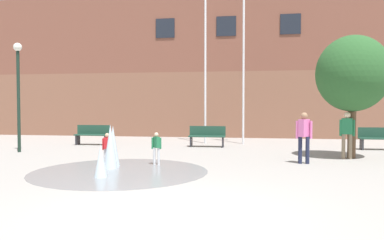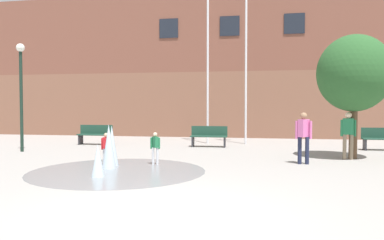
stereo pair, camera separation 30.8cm
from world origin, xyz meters
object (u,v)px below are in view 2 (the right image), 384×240
object	(u,v)px
park_bench_under_left_flagpole	(95,134)
child_with_pink_shirt	(106,146)
teen_by_trashcan	(348,132)
adult_near_bench	(304,134)
flagpole_right	(247,54)
park_bench_center	(209,136)
lamp_post_left_lane	(21,82)
street_tree_near_building	(354,74)
child_in_fountain	(155,146)
park_bench_far_right	(383,138)
flagpole_left	(208,51)

from	to	relation	value
park_bench_under_left_flagpole	child_with_pink_shirt	size ratio (longest dim) A/B	1.62
park_bench_under_left_flagpole	teen_by_trashcan	world-z (taller)	teen_by_trashcan
child_with_pink_shirt	adult_near_bench	bearing A→B (deg)	-11.27
park_bench_under_left_flagpole	flagpole_right	distance (m)	8.00
park_bench_center	park_bench_under_left_flagpole	bearing A→B (deg)	179.75
flagpole_right	lamp_post_left_lane	bearing A→B (deg)	-151.91
park_bench_center	street_tree_near_building	world-z (taller)	street_tree_near_building
park_bench_under_left_flagpole	flagpole_right	size ratio (longest dim) A/B	0.20
park_bench_center	child_in_fountain	bearing A→B (deg)	-100.17
park_bench_far_right	child_with_pink_shirt	bearing A→B (deg)	-148.74
teen_by_trashcan	park_bench_center	bearing A→B (deg)	-12.09
teen_by_trashcan	flagpole_left	distance (m)	7.86
teen_by_trashcan	flagpole_left	bearing A→B (deg)	-21.91
child_with_pink_shirt	flagpole_left	size ratio (longest dim) A/B	0.12
child_with_pink_shirt	adult_near_bench	distance (m)	6.02
adult_near_bench	lamp_post_left_lane	world-z (taller)	lamp_post_left_lane
lamp_post_left_lane	street_tree_near_building	distance (m)	12.31
park_bench_far_right	teen_by_trashcan	size ratio (longest dim) A/B	1.01
flagpole_left	flagpole_right	size ratio (longest dim) A/B	1.05
teen_by_trashcan	street_tree_near_building	xyz separation A→B (m)	(0.21, 0.26, 1.95)
child_with_pink_shirt	teen_by_trashcan	bearing A→B (deg)	-4.78
park_bench_far_right	flagpole_right	bearing A→B (deg)	164.24
flagpole_right	street_tree_near_building	size ratio (longest dim) A/B	1.90
park_bench_center	flagpole_right	distance (m)	4.35
street_tree_near_building	child_with_pink_shirt	bearing A→B (deg)	-158.90
child_with_pink_shirt	street_tree_near_building	world-z (taller)	street_tree_near_building
lamp_post_left_lane	child_with_pink_shirt	bearing A→B (deg)	-30.03
child_in_fountain	flagpole_right	xyz separation A→B (m)	(2.50, 6.78, 3.65)
flagpole_right	street_tree_near_building	distance (m)	5.88
flagpole_right	lamp_post_left_lane	world-z (taller)	flagpole_right
park_bench_far_right	child_with_pink_shirt	world-z (taller)	child_with_pink_shirt
flagpole_left	flagpole_right	xyz separation A→B (m)	(1.81, 0.00, -0.19)
park_bench_under_left_flagpole	child_with_pink_shirt	distance (m)	6.49
park_bench_center	child_with_pink_shirt	bearing A→B (deg)	-112.03
child_in_fountain	park_bench_far_right	bearing A→B (deg)	76.59
park_bench_under_left_flagpole	street_tree_near_building	xyz separation A→B (m)	(10.65, -2.80, 2.40)
adult_near_bench	lamp_post_left_lane	size ratio (longest dim) A/B	0.38
park_bench_center	park_bench_far_right	world-z (taller)	same
park_bench_far_right	child_in_fountain	xyz separation A→B (m)	(-8.03, -5.22, 0.10)
flagpole_left	lamp_post_left_lane	distance (m)	8.32
adult_near_bench	child_with_pink_shirt	bearing A→B (deg)	144.04
park_bench_center	flagpole_right	world-z (taller)	flagpole_right
teen_by_trashcan	street_tree_near_building	size ratio (longest dim) A/B	0.38
teen_by_trashcan	child_with_pink_shirt	distance (m)	7.90
park_bench_far_right	teen_by_trashcan	world-z (taller)	teen_by_trashcan
park_bench_far_right	street_tree_near_building	world-z (taller)	street_tree_near_building
teen_by_trashcan	flagpole_right	distance (m)	6.66
flagpole_left	flagpole_right	distance (m)	1.82
park_bench_center	lamp_post_left_lane	world-z (taller)	lamp_post_left_lane
adult_near_bench	flagpole_right	distance (m)	7.02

